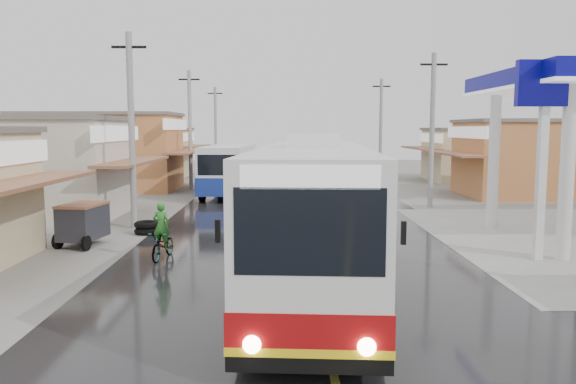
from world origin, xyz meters
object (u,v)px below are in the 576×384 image
object	(u,v)px
coach_bus	(313,213)
cyclist	(163,240)
tyre_stack	(147,228)
tricycle_near	(83,222)
second_bus	(229,169)

from	to	relation	value
coach_bus	cyclist	distance (m)	5.57
coach_bus	cyclist	bearing A→B (deg)	152.09
tyre_stack	tricycle_near	bearing A→B (deg)	-127.95
second_bus	tricycle_near	size ratio (longest dim) A/B	4.35
coach_bus	tricycle_near	distance (m)	9.37
tricycle_near	tyre_stack	distance (m)	2.87
second_bus	tricycle_near	distance (m)	15.78
coach_bus	second_bus	distance (m)	20.68
cyclist	tricycle_near	distance (m)	3.90
second_bus	tricycle_near	xyz separation A→B (m)	(-3.80, -15.30, -0.79)
cyclist	tricycle_near	bearing A→B (deg)	156.32
cyclist	tyre_stack	xyz separation A→B (m)	(-1.54, 4.33, -0.36)
cyclist	tricycle_near	xyz separation A→B (m)	(-3.26, 2.13, 0.25)
coach_bus	second_bus	world-z (taller)	coach_bus
second_bus	tyre_stack	world-z (taller)	second_bus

